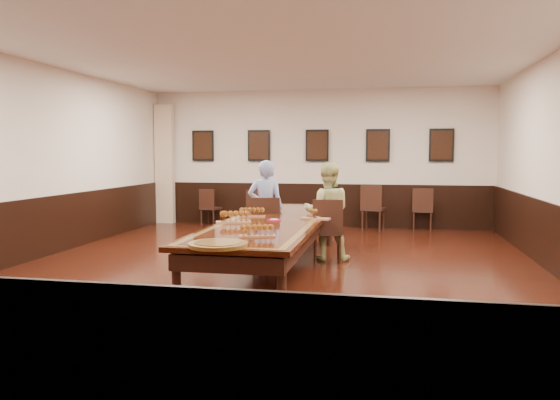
% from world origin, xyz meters
% --- Properties ---
extents(floor, '(8.00, 10.00, 0.02)m').
position_xyz_m(floor, '(0.00, 0.00, -0.01)').
color(floor, black).
rests_on(floor, ground).
extents(ceiling, '(8.00, 10.00, 0.02)m').
position_xyz_m(ceiling, '(0.00, 0.00, 3.21)').
color(ceiling, white).
rests_on(ceiling, floor).
extents(wall_back, '(8.00, 0.02, 3.20)m').
position_xyz_m(wall_back, '(0.00, 5.01, 1.60)').
color(wall_back, beige).
rests_on(wall_back, floor).
extents(wall_front, '(8.00, 0.02, 3.20)m').
position_xyz_m(wall_front, '(0.00, -5.01, 1.60)').
color(wall_front, beige).
rests_on(wall_front, floor).
extents(wall_left, '(0.02, 10.00, 3.20)m').
position_xyz_m(wall_left, '(-4.01, 0.00, 1.60)').
color(wall_left, beige).
rests_on(wall_left, floor).
extents(chair_man, '(0.57, 0.60, 1.01)m').
position_xyz_m(chair_man, '(-0.33, 0.95, 0.51)').
color(chair_man, black).
rests_on(chair_man, floor).
extents(chair_woman, '(0.54, 0.57, 1.01)m').
position_xyz_m(chair_woman, '(0.70, 0.84, 0.50)').
color(chair_woman, black).
rests_on(chair_woman, floor).
extents(spare_chair_a, '(0.49, 0.52, 0.87)m').
position_xyz_m(spare_chair_a, '(-2.52, 4.65, 0.43)').
color(spare_chair_a, black).
rests_on(spare_chair_a, floor).
extents(spare_chair_b, '(0.46, 0.49, 0.86)m').
position_xyz_m(spare_chair_b, '(-1.39, 4.71, 0.43)').
color(spare_chair_b, black).
rests_on(spare_chair_b, floor).
extents(spare_chair_c, '(0.57, 0.60, 1.01)m').
position_xyz_m(spare_chair_c, '(1.33, 4.57, 0.51)').
color(spare_chair_c, black).
rests_on(spare_chair_c, floor).
extents(spare_chair_d, '(0.47, 0.51, 0.95)m').
position_xyz_m(spare_chair_d, '(2.41, 4.74, 0.47)').
color(spare_chair_d, black).
rests_on(spare_chair_d, floor).
extents(person_man, '(0.66, 0.50, 1.61)m').
position_xyz_m(person_man, '(-0.36, 1.05, 0.81)').
color(person_man, '#4A5EBA').
rests_on(person_man, floor).
extents(person_woman, '(0.86, 0.71, 1.57)m').
position_xyz_m(person_woman, '(0.69, 0.95, 0.79)').
color(person_woman, '#D6D486').
rests_on(person_woman, floor).
extents(pink_phone, '(0.11, 0.14, 0.01)m').
position_xyz_m(pink_phone, '(0.60, 0.37, 0.76)').
color(pink_phone, '#E54C70').
rests_on(pink_phone, conference_table).
extents(curtain, '(0.45, 0.18, 2.90)m').
position_xyz_m(curtain, '(-3.75, 4.82, 1.45)').
color(curtain, beige).
rests_on(curtain, floor).
extents(wainscoting, '(8.00, 10.00, 1.00)m').
position_xyz_m(wainscoting, '(0.00, 0.00, 0.50)').
color(wainscoting, black).
rests_on(wainscoting, floor).
extents(conference_table, '(1.40, 5.00, 0.76)m').
position_xyz_m(conference_table, '(0.00, 0.00, 0.61)').
color(conference_table, black).
rests_on(conference_table, floor).
extents(posters, '(6.14, 0.04, 0.74)m').
position_xyz_m(posters, '(0.00, 4.94, 1.90)').
color(posters, black).
rests_on(posters, wall_back).
extents(flight_a, '(0.42, 0.21, 0.15)m').
position_xyz_m(flight_a, '(-0.39, 0.25, 0.82)').
color(flight_a, '#A46844').
rests_on(flight_a, conference_table).
extents(flight_b, '(0.45, 0.20, 0.16)m').
position_xyz_m(flight_b, '(0.59, 0.16, 0.83)').
color(flight_b, '#A46844').
rests_on(flight_b, conference_table).
extents(flight_c, '(0.50, 0.29, 0.18)m').
position_xyz_m(flight_c, '(-0.46, -0.50, 0.83)').
color(flight_c, '#A46844').
rests_on(flight_c, conference_table).
extents(flight_d, '(0.43, 0.25, 0.16)m').
position_xyz_m(flight_d, '(0.16, -1.66, 0.82)').
color(flight_d, '#A46844').
rests_on(flight_d, conference_table).
extents(red_plate_grp, '(0.21, 0.21, 0.03)m').
position_xyz_m(red_plate_grp, '(0.03, -0.12, 0.76)').
color(red_plate_grp, '#B90C32').
rests_on(red_plate_grp, conference_table).
extents(carved_platter, '(0.70, 0.70, 0.05)m').
position_xyz_m(carved_platter, '(-0.10, -2.35, 0.77)').
color(carved_platter, '#5B3712').
rests_on(carved_platter, conference_table).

